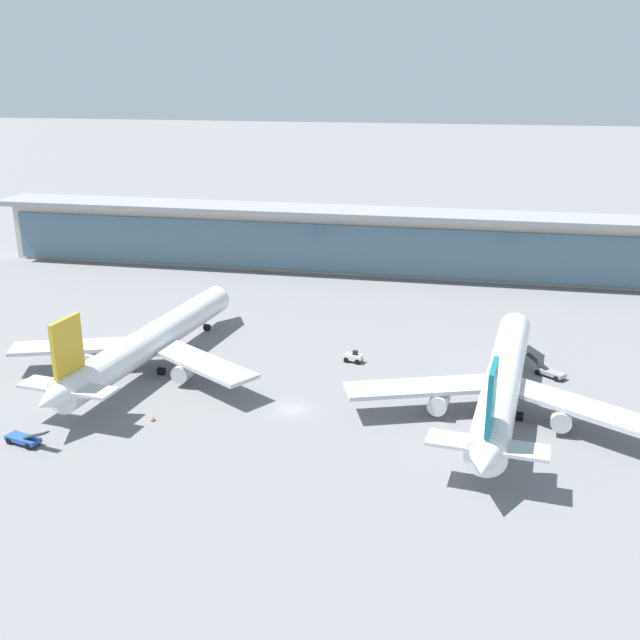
{
  "coord_description": "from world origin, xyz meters",
  "views": [
    {
      "loc": [
        23.43,
        -93.19,
        45.67
      ],
      "look_at": [
        0.0,
        19.73,
        6.82
      ],
      "focal_mm": 41.76,
      "sensor_mm": 36.0,
      "label": 1
    }
  ],
  "objects_px": {
    "airliner_left_stand": "(149,342)",
    "safety_cone_alpha": "(153,419)",
    "service_truck_by_tail_blue": "(24,439)",
    "service_truck_on_taxiway_grey": "(549,372)",
    "airliner_centre_stand": "(502,382)",
    "service_truck_mid_apron_white": "(354,357)",
    "service_truck_near_nose_blue": "(61,348)"
  },
  "relations": [
    {
      "from": "airliner_left_stand",
      "to": "safety_cone_alpha",
      "type": "height_order",
      "value": "airliner_left_stand"
    },
    {
      "from": "safety_cone_alpha",
      "to": "service_truck_by_tail_blue",
      "type": "bearing_deg",
      "value": -143.85
    },
    {
      "from": "airliner_left_stand",
      "to": "service_truck_on_taxiway_grey",
      "type": "xyz_separation_m",
      "value": [
        62.4,
        9.93,
        -3.86
      ]
    },
    {
      "from": "airliner_left_stand",
      "to": "safety_cone_alpha",
      "type": "bearing_deg",
      "value": -65.13
    },
    {
      "from": "airliner_centre_stand",
      "to": "service_truck_on_taxiway_grey",
      "type": "relative_size",
      "value": 9.02
    },
    {
      "from": "service_truck_by_tail_blue",
      "to": "service_truck_mid_apron_white",
      "type": "bearing_deg",
      "value": 44.9
    },
    {
      "from": "airliner_left_stand",
      "to": "airliner_centre_stand",
      "type": "xyz_separation_m",
      "value": [
        54.65,
        -5.08,
        0.0
      ]
    },
    {
      "from": "service_truck_mid_apron_white",
      "to": "service_truck_by_tail_blue",
      "type": "relative_size",
      "value": 0.46
    },
    {
      "from": "airliner_left_stand",
      "to": "safety_cone_alpha",
      "type": "xyz_separation_m",
      "value": [
        7.99,
        -17.24,
        -4.36
      ]
    },
    {
      "from": "airliner_left_stand",
      "to": "service_truck_near_nose_blue",
      "type": "height_order",
      "value": "airliner_left_stand"
    },
    {
      "from": "service_truck_by_tail_blue",
      "to": "safety_cone_alpha",
      "type": "height_order",
      "value": "service_truck_by_tail_blue"
    },
    {
      "from": "service_truck_mid_apron_white",
      "to": "safety_cone_alpha",
      "type": "distance_m",
      "value": 35.69
    },
    {
      "from": "airliner_left_stand",
      "to": "airliner_centre_stand",
      "type": "height_order",
      "value": "same"
    },
    {
      "from": "service_truck_by_tail_blue",
      "to": "airliner_centre_stand",
      "type": "bearing_deg",
      "value": 20.06
    },
    {
      "from": "airliner_centre_stand",
      "to": "service_truck_by_tail_blue",
      "type": "relative_size",
      "value": 8.05
    },
    {
      "from": "service_truck_near_nose_blue",
      "to": "safety_cone_alpha",
      "type": "height_order",
      "value": "service_truck_near_nose_blue"
    },
    {
      "from": "service_truck_near_nose_blue",
      "to": "service_truck_mid_apron_white",
      "type": "relative_size",
      "value": 2.12
    },
    {
      "from": "safety_cone_alpha",
      "to": "service_truck_mid_apron_white",
      "type": "bearing_deg",
      "value": 48.94
    },
    {
      "from": "airliner_centre_stand",
      "to": "service_truck_by_tail_blue",
      "type": "bearing_deg",
      "value": -159.94
    },
    {
      "from": "service_truck_mid_apron_white",
      "to": "airliner_centre_stand",
      "type": "bearing_deg",
      "value": -32.42
    },
    {
      "from": "airliner_left_stand",
      "to": "safety_cone_alpha",
      "type": "relative_size",
      "value": 79.6
    },
    {
      "from": "airliner_centre_stand",
      "to": "service_truck_mid_apron_white",
      "type": "xyz_separation_m",
      "value": [
        -23.22,
        14.75,
        -3.8
      ]
    },
    {
      "from": "airliner_centre_stand",
      "to": "service_truck_near_nose_blue",
      "type": "xyz_separation_m",
      "value": [
        -72.81,
        9.04,
        -3.86
      ]
    },
    {
      "from": "service_truck_near_nose_blue",
      "to": "service_truck_by_tail_blue",
      "type": "height_order",
      "value": "same"
    },
    {
      "from": "airliner_centre_stand",
      "to": "service_truck_on_taxiway_grey",
      "type": "bearing_deg",
      "value": 62.68
    },
    {
      "from": "service_truck_near_nose_blue",
      "to": "safety_cone_alpha",
      "type": "relative_size",
      "value": 9.64
    },
    {
      "from": "service_truck_near_nose_blue",
      "to": "service_truck_on_taxiway_grey",
      "type": "bearing_deg",
      "value": 4.24
    },
    {
      "from": "service_truck_mid_apron_white",
      "to": "service_truck_by_tail_blue",
      "type": "height_order",
      "value": "service_truck_by_tail_blue"
    },
    {
      "from": "service_truck_by_tail_blue",
      "to": "service_truck_on_taxiway_grey",
      "type": "distance_m",
      "value": 77.16
    },
    {
      "from": "airliner_left_stand",
      "to": "service_truck_near_nose_blue",
      "type": "xyz_separation_m",
      "value": [
        -18.16,
        3.96,
        -3.86
      ]
    },
    {
      "from": "airliner_centre_stand",
      "to": "safety_cone_alpha",
      "type": "distance_m",
      "value": 48.41
    },
    {
      "from": "service_truck_by_tail_blue",
      "to": "service_truck_on_taxiway_grey",
      "type": "height_order",
      "value": "same"
    }
  ]
}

